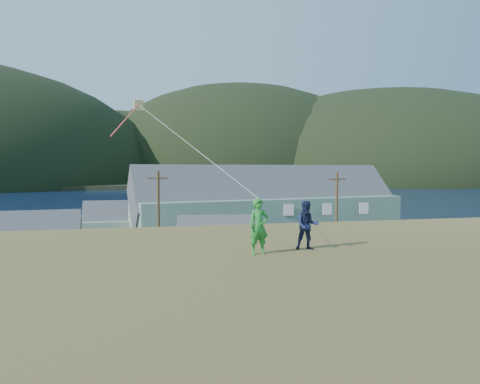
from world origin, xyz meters
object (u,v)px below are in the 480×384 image
wharf (124,226)px  shed_white (217,244)px  shed_palegreen_far (124,224)px  lodge (269,207)px  kite_flyer_green (259,226)px  shed_palegreen_near (32,242)px  kite_flyer_navy (307,225)px

wharf → shed_white: bearing=-71.5°
shed_white → shed_palegreen_far: size_ratio=0.84×
shed_white → lodge: bearing=64.9°
shed_white → shed_palegreen_far: bearing=130.4°
shed_palegreen_far → kite_flyer_green: bearing=-83.9°
wharf → kite_flyer_green: (7.16, -59.76, 7.64)m
lodge → shed_palegreen_far: lodge is taller
lodge → kite_flyer_green: (-12.50, -41.29, 3.26)m
shed_palegreen_near → kite_flyer_navy: 37.09m
shed_white → wharf: bearing=118.7°
kite_flyer_green → shed_palegreen_near: bearing=106.2°
kite_flyer_green → kite_flyer_navy: kite_flyer_green is taller
shed_palegreen_near → wharf: bearing=68.8°
shed_palegreen_far → lodge: bearing=-13.4°
shed_palegreen_near → kite_flyer_navy: bearing=-68.3°
wharf → shed_palegreen_near: (-7.66, -26.64, 2.12)m
wharf → shed_palegreen_far: 14.80m
wharf → kite_flyer_navy: bearing=-81.4°
wharf → kite_flyer_green: bearing=-83.2°
shed_palegreen_far → kite_flyer_green: size_ratio=5.86×
lodge → kite_flyer_green: lodge is taller
shed_palegreen_near → shed_white: size_ratio=1.13×
shed_palegreen_far → kite_flyer_navy: size_ratio=6.36×
wharf → kite_flyer_navy: size_ratio=15.81×
kite_flyer_navy → wharf: bearing=110.9°
shed_palegreen_near → kite_flyer_green: (14.82, -33.11, 5.52)m
kite_flyer_navy → shed_palegreen_far: bearing=112.7°
shed_palegreen_near → kite_flyer_green: size_ratio=5.53×
lodge → kite_flyer_navy: 42.39m
lodge → shed_white: (-9.16, -12.95, -2.39)m
shed_palegreen_far → kite_flyer_navy: (8.23, -44.74, 5.38)m
shed_palegreen_far → shed_white: bearing=-61.8°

